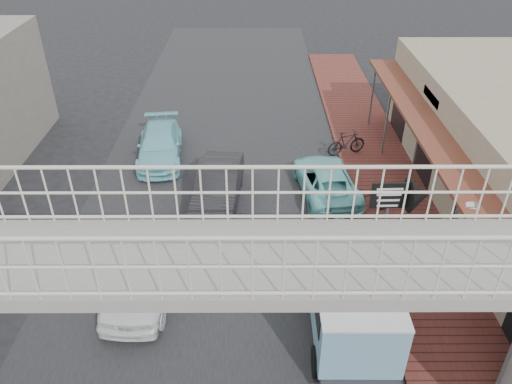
{
  "coord_description": "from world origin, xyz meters",
  "views": [
    {
      "loc": [
        1.35,
        -10.19,
        10.45
      ],
      "look_at": [
        1.39,
        3.24,
        1.8
      ],
      "focal_mm": 35.0,
      "sensor_mm": 36.0,
      "label": 1
    }
  ],
  "objects_px": {
    "angkot_curb": "(326,180)",
    "motorcycle_far": "(346,143)",
    "white_hatchback": "(143,271)",
    "angkot_far": "(160,145)",
    "motorcycle_near": "(364,195)",
    "angkot_van": "(350,290)",
    "dark_sedan": "(218,186)",
    "street_clock": "(470,219)",
    "arrow_sign": "(415,196)"
  },
  "relations": [
    {
      "from": "angkot_curb",
      "to": "motorcycle_far",
      "type": "height_order",
      "value": "angkot_curb"
    },
    {
      "from": "white_hatchback",
      "to": "motorcycle_far",
      "type": "distance_m",
      "value": 10.94
    },
    {
      "from": "angkot_far",
      "to": "motorcycle_near",
      "type": "bearing_deg",
      "value": -31.65
    },
    {
      "from": "angkot_van",
      "to": "motorcycle_far",
      "type": "bearing_deg",
      "value": 81.74
    },
    {
      "from": "white_hatchback",
      "to": "dark_sedan",
      "type": "height_order",
      "value": "white_hatchback"
    },
    {
      "from": "motorcycle_near",
      "to": "street_clock",
      "type": "distance_m",
      "value": 4.94
    },
    {
      "from": "white_hatchback",
      "to": "angkot_curb",
      "type": "xyz_separation_m",
      "value": [
        5.95,
        5.28,
        -0.15
      ]
    },
    {
      "from": "white_hatchback",
      "to": "angkot_curb",
      "type": "distance_m",
      "value": 7.95
    },
    {
      "from": "white_hatchback",
      "to": "motorcycle_far",
      "type": "bearing_deg",
      "value": 51.93
    },
    {
      "from": "angkot_van",
      "to": "arrow_sign",
      "type": "xyz_separation_m",
      "value": [
        2.22,
        2.76,
        1.07
      ]
    },
    {
      "from": "angkot_curb",
      "to": "white_hatchback",
      "type": "bearing_deg",
      "value": 34.09
    },
    {
      "from": "motorcycle_near",
      "to": "arrow_sign",
      "type": "distance_m",
      "value": 3.53
    },
    {
      "from": "white_hatchback",
      "to": "street_clock",
      "type": "xyz_separation_m",
      "value": [
        9.06,
        0.05,
        1.78
      ]
    },
    {
      "from": "angkot_van",
      "to": "street_clock",
      "type": "bearing_deg",
      "value": 24.69
    },
    {
      "from": "white_hatchback",
      "to": "arrow_sign",
      "type": "height_order",
      "value": "arrow_sign"
    },
    {
      "from": "angkot_van",
      "to": "street_clock",
      "type": "xyz_separation_m",
      "value": [
        3.38,
        1.52,
        1.13
      ]
    },
    {
      "from": "angkot_curb",
      "to": "arrow_sign",
      "type": "distance_m",
      "value": 4.83
    },
    {
      "from": "dark_sedan",
      "to": "arrow_sign",
      "type": "height_order",
      "value": "arrow_sign"
    },
    {
      "from": "arrow_sign",
      "to": "dark_sedan",
      "type": "bearing_deg",
      "value": 149.54
    },
    {
      "from": "angkot_far",
      "to": "street_clock",
      "type": "height_order",
      "value": "street_clock"
    },
    {
      "from": "angkot_curb",
      "to": "motorcycle_near",
      "type": "bearing_deg",
      "value": 131.21
    },
    {
      "from": "white_hatchback",
      "to": "dark_sedan",
      "type": "bearing_deg",
      "value": 70.74
    },
    {
      "from": "motorcycle_near",
      "to": "motorcycle_far",
      "type": "xyz_separation_m",
      "value": [
        0.0,
        4.06,
        0.04
      ]
    },
    {
      "from": "motorcycle_near",
      "to": "arrow_sign",
      "type": "bearing_deg",
      "value": -152.5
    },
    {
      "from": "angkot_far",
      "to": "street_clock",
      "type": "distance_m",
      "value": 12.88
    },
    {
      "from": "white_hatchback",
      "to": "angkot_van",
      "type": "xyz_separation_m",
      "value": [
        5.68,
        -1.47,
        0.65
      ]
    },
    {
      "from": "angkot_van",
      "to": "motorcycle_near",
      "type": "relative_size",
      "value": 2.39
    },
    {
      "from": "dark_sedan",
      "to": "angkot_van",
      "type": "xyz_separation_m",
      "value": [
        3.8,
        -6.08,
        0.66
      ]
    },
    {
      "from": "angkot_van",
      "to": "angkot_far",
      "type": "bearing_deg",
      "value": 124.68
    },
    {
      "from": "angkot_curb",
      "to": "arrow_sign",
      "type": "relative_size",
      "value": 1.44
    },
    {
      "from": "angkot_far",
      "to": "motorcycle_far",
      "type": "relative_size",
      "value": 2.47
    },
    {
      "from": "angkot_far",
      "to": "arrow_sign",
      "type": "distance_m",
      "value": 11.21
    },
    {
      "from": "motorcycle_near",
      "to": "dark_sedan",
      "type": "bearing_deg",
      "value": 99.04
    },
    {
      "from": "white_hatchback",
      "to": "motorcycle_near",
      "type": "xyz_separation_m",
      "value": [
        7.18,
        4.19,
        -0.14
      ]
    },
    {
      "from": "angkot_curb",
      "to": "motorcycle_far",
      "type": "distance_m",
      "value": 3.22
    },
    {
      "from": "arrow_sign",
      "to": "street_clock",
      "type": "bearing_deg",
      "value": -48.54
    },
    {
      "from": "dark_sedan",
      "to": "motorcycle_near",
      "type": "height_order",
      "value": "dark_sedan"
    },
    {
      "from": "angkot_van",
      "to": "motorcycle_near",
      "type": "distance_m",
      "value": 5.91
    },
    {
      "from": "angkot_curb",
      "to": "motorcycle_far",
      "type": "relative_size",
      "value": 2.38
    },
    {
      "from": "angkot_far",
      "to": "motorcycle_near",
      "type": "distance_m",
      "value": 8.9
    },
    {
      "from": "white_hatchback",
      "to": "dark_sedan",
      "type": "xyz_separation_m",
      "value": [
        1.88,
        4.61,
        -0.01
      ]
    },
    {
      "from": "angkot_curb",
      "to": "street_clock",
      "type": "bearing_deg",
      "value": 113.26
    },
    {
      "from": "angkot_far",
      "to": "street_clock",
      "type": "bearing_deg",
      "value": -44.82
    },
    {
      "from": "white_hatchback",
      "to": "arrow_sign",
      "type": "xyz_separation_m",
      "value": [
        7.91,
        1.29,
        1.73
      ]
    },
    {
      "from": "angkot_curb",
      "to": "motorcycle_far",
      "type": "xyz_separation_m",
      "value": [
        1.24,
        2.97,
        0.05
      ]
    },
    {
      "from": "angkot_far",
      "to": "motorcycle_near",
      "type": "relative_size",
      "value": 2.32
    },
    {
      "from": "angkot_curb",
      "to": "dark_sedan",
      "type": "bearing_deg",
      "value": 1.84
    },
    {
      "from": "angkot_curb",
      "to": "angkot_far",
      "type": "distance_m",
      "value": 7.32
    },
    {
      "from": "angkot_curb",
      "to": "arrow_sign",
      "type": "height_order",
      "value": "arrow_sign"
    },
    {
      "from": "angkot_curb",
      "to": "angkot_far",
      "type": "height_order",
      "value": "angkot_far"
    }
  ]
}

